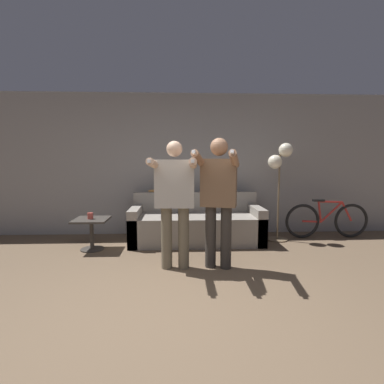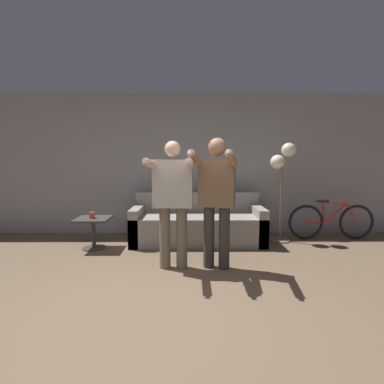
# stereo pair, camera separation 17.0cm
# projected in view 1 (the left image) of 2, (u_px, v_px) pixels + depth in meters

# --- Properties ---
(ground_plane) EXTENTS (16.00, 16.00, 0.00)m
(ground_plane) POSITION_uv_depth(u_px,v_px,m) (162.00, 320.00, 2.63)
(ground_plane) COLOR brown
(wall_back) EXTENTS (10.00, 0.05, 2.60)m
(wall_back) POSITION_uv_depth(u_px,v_px,m) (170.00, 165.00, 5.57)
(wall_back) COLOR gray
(wall_back) RESTS_ON ground_plane
(couch) EXTENTS (2.20, 0.88, 0.81)m
(couch) POSITION_uv_depth(u_px,v_px,m) (196.00, 225.00, 5.10)
(couch) COLOR gray
(couch) RESTS_ON ground_plane
(person_left) EXTENTS (0.59, 0.70, 1.63)m
(person_left) POSITION_uv_depth(u_px,v_px,m) (175.00, 195.00, 3.76)
(person_left) COLOR #6B604C
(person_left) RESTS_ON ground_plane
(person_right) EXTENTS (0.63, 0.75, 1.67)m
(person_right) POSITION_uv_depth(u_px,v_px,m) (218.00, 193.00, 3.78)
(person_right) COLOR #38332D
(person_right) RESTS_ON ground_plane
(cat) EXTENTS (0.49, 0.11, 0.19)m
(cat) POSITION_uv_depth(u_px,v_px,m) (165.00, 188.00, 5.34)
(cat) COLOR tan
(cat) RESTS_ON couch
(floor_lamp) EXTENTS (0.42, 0.36, 1.68)m
(floor_lamp) POSITION_uv_depth(u_px,v_px,m) (280.00, 165.00, 5.08)
(floor_lamp) COLOR #756047
(floor_lamp) RESTS_ON ground_plane
(side_table) EXTENTS (0.51, 0.51, 0.49)m
(side_table) POSITION_uv_depth(u_px,v_px,m) (92.00, 227.00, 4.63)
(side_table) COLOR #38332D
(side_table) RESTS_ON ground_plane
(cup) EXTENTS (0.09, 0.09, 0.10)m
(cup) POSITION_uv_depth(u_px,v_px,m) (90.00, 216.00, 4.60)
(cup) COLOR #B7473D
(cup) RESTS_ON side_table
(bicycle) EXTENTS (1.50, 0.07, 0.70)m
(bicycle) POSITION_uv_depth(u_px,v_px,m) (327.00, 220.00, 5.33)
(bicycle) COLOR black
(bicycle) RESTS_ON ground_plane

